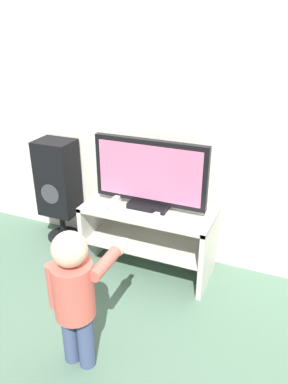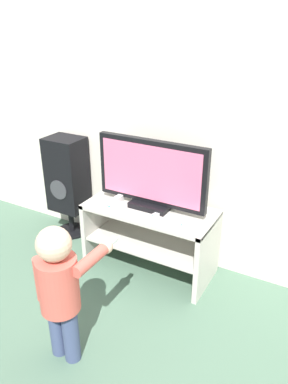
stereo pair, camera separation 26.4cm
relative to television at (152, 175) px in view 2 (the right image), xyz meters
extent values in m
plane|color=#4C6B56|center=(0.00, -0.25, -0.79)|extent=(16.00, 16.00, 0.00)
cube|color=silver|center=(0.00, 0.29, 0.51)|extent=(10.00, 0.06, 2.60)
cube|color=beige|center=(0.00, -0.02, -0.27)|extent=(0.98, 0.45, 0.03)
cube|color=beige|center=(0.00, -0.02, -0.55)|extent=(0.94, 0.41, 0.02)
cube|color=beige|center=(-0.47, -0.02, -0.52)|extent=(0.04, 0.45, 0.54)
cube|color=beige|center=(0.47, -0.02, -0.52)|extent=(0.04, 0.45, 0.54)
cube|color=black|center=(0.00, 0.00, -0.23)|extent=(0.30, 0.20, 0.04)
cube|color=black|center=(0.00, 0.00, 0.03)|extent=(0.85, 0.05, 0.48)
cube|color=#D8668C|center=(0.00, -0.03, 0.03)|extent=(0.78, 0.01, 0.41)
cube|color=white|center=(-0.25, -0.10, -0.23)|extent=(0.04, 0.18, 0.05)
cube|color=#3F8CE5|center=(-0.25, -0.19, -0.23)|extent=(0.03, 0.00, 0.01)
cube|color=white|center=(0.32, -0.18, -0.24)|extent=(0.10, 0.13, 0.02)
cylinder|color=#337FD8|center=(0.32, -0.18, -0.23)|extent=(0.01, 0.01, 0.00)
cube|color=white|center=(0.09, -0.15, -0.24)|extent=(0.07, 0.13, 0.02)
cylinder|color=#337FD8|center=(0.09, -0.15, -0.23)|extent=(0.01, 0.01, 0.00)
cylinder|color=#3F4C72|center=(-0.07, -1.02, -0.61)|extent=(0.09, 0.09, 0.36)
cylinder|color=#3F4C72|center=(0.03, -1.02, -0.61)|extent=(0.09, 0.09, 0.36)
cylinder|color=#D1594C|center=(-0.02, -1.02, -0.27)|extent=(0.22, 0.22, 0.32)
sphere|color=beige|center=(-0.02, -1.02, -0.02)|extent=(0.19, 0.19, 0.19)
cylinder|color=#D1594C|center=(-0.15, -1.02, -0.29)|extent=(0.07, 0.07, 0.27)
cylinder|color=#D1594C|center=(0.11, -0.88, -0.15)|extent=(0.07, 0.27, 0.07)
sphere|color=beige|center=(0.11, -0.74, -0.15)|extent=(0.08, 0.08, 0.08)
cube|color=white|center=(0.11, -0.70, -0.15)|extent=(0.03, 0.13, 0.02)
cylinder|color=black|center=(-0.89, 0.11, -0.78)|extent=(0.28, 0.28, 0.02)
cylinder|color=black|center=(-0.89, 0.11, -0.66)|extent=(0.05, 0.05, 0.25)
cube|color=black|center=(-0.89, 0.11, -0.21)|extent=(0.32, 0.25, 0.66)
cylinder|color=#38383D|center=(-0.89, -0.02, -0.31)|extent=(0.17, 0.01, 0.17)
camera|label=1|loc=(0.93, -2.32, 1.03)|focal=35.00mm
camera|label=2|loc=(1.16, -2.20, 1.03)|focal=35.00mm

